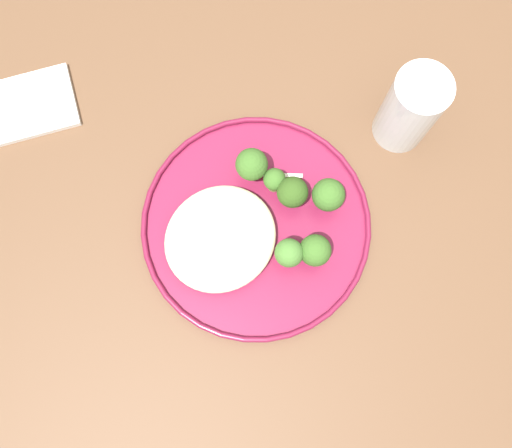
{
  "coord_description": "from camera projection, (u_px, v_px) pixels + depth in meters",
  "views": [
    {
      "loc": [
        -0.13,
        -0.11,
        1.44
      ],
      "look_at": [
        -0.04,
        0.01,
        0.76
      ],
      "focal_mm": 39.55,
      "sensor_mm": 36.0,
      "label": 1
    }
  ],
  "objects": [
    {
      "name": "folded_napkin",
      "position": [
        19.0,
        108.0,
        0.75
      ],
      "size": [
        0.17,
        0.14,
        0.01
      ],
      "primitive_type": "cube",
      "rotation": [
        0.0,
        0.0,
        -0.4
      ],
      "color": "white",
      "rests_on": "wooden_dining_table"
    },
    {
      "name": "broccoli_floret_front_edge",
      "position": [
        274.0,
        180.0,
        0.69
      ],
      "size": [
        0.03,
        0.03,
        0.05
      ],
      "color": "#7A994C",
      "rests_on": "dinner_plate"
    },
    {
      "name": "water_glass",
      "position": [
        409.0,
        112.0,
        0.69
      ],
      "size": [
        0.07,
        0.07,
        0.12
      ],
      "color": "silver",
      "rests_on": "wooden_dining_table"
    },
    {
      "name": "dinner_plate",
      "position": [
        256.0,
        226.0,
        0.71
      ],
      "size": [
        0.29,
        0.29,
        0.02
      ],
      "color": "maroon",
      "rests_on": "wooden_dining_table"
    },
    {
      "name": "ground",
      "position": [
        269.0,
        278.0,
        1.45
      ],
      "size": [
        6.0,
        6.0,
        0.0
      ],
      "primitive_type": "plane",
      "color": "#2D2B28"
    },
    {
      "name": "broccoli_floret_tall_stalk",
      "position": [
        328.0,
        195.0,
        0.68
      ],
      "size": [
        0.04,
        0.04,
        0.06
      ],
      "color": "#89A356",
      "rests_on": "dinner_plate"
    },
    {
      "name": "onion_sliver_pale_crescent",
      "position": [
        281.0,
        175.0,
        0.72
      ],
      "size": [
        0.04,
        0.04,
        0.0
      ],
      "primitive_type": "cube",
      "rotation": [
        0.0,
        0.0,
        5.57
      ],
      "color": "silver",
      "rests_on": "dinner_plate"
    },
    {
      "name": "onion_sliver_curled_piece",
      "position": [
        258.0,
        233.0,
        0.7
      ],
      "size": [
        0.05,
        0.03,
        0.0
      ],
      "primitive_type": "cube",
      "rotation": [
        0.0,
        0.0,
        3.59
      ],
      "color": "silver",
      "rests_on": "dinner_plate"
    },
    {
      "name": "seared_scallop_half_hidden",
      "position": [
        240.0,
        240.0,
        0.7
      ],
      "size": [
        0.03,
        0.03,
        0.01
      ],
      "color": "#DBB77A",
      "rests_on": "dinner_plate"
    },
    {
      "name": "broccoli_floret_near_rim",
      "position": [
        289.0,
        253.0,
        0.67
      ],
      "size": [
        0.03,
        0.03,
        0.06
      ],
      "color": "#89A356",
      "rests_on": "dinner_plate"
    },
    {
      "name": "seared_scallop_rear_pale",
      "position": [
        258.0,
        239.0,
        0.69
      ],
      "size": [
        0.03,
        0.03,
        0.02
      ],
      "color": "#DBB77A",
      "rests_on": "dinner_plate"
    },
    {
      "name": "broccoli_floret_left_leaning",
      "position": [
        292.0,
        193.0,
        0.68
      ],
      "size": [
        0.04,
        0.04,
        0.05
      ],
      "color": "#7A994C",
      "rests_on": "dinner_plate"
    },
    {
      "name": "seared_scallop_front_small",
      "position": [
        239.0,
        257.0,
        0.69
      ],
      "size": [
        0.03,
        0.03,
        0.01
      ],
      "color": "#E5C689",
      "rests_on": "dinner_plate"
    },
    {
      "name": "wooden_dining_table",
      "position": [
        280.0,
        225.0,
        0.8
      ],
      "size": [
        1.4,
        1.0,
        0.74
      ],
      "color": "brown",
      "rests_on": "ground"
    },
    {
      "name": "broccoli_floret_center_pile",
      "position": [
        315.0,
        251.0,
        0.67
      ],
      "size": [
        0.04,
        0.04,
        0.06
      ],
      "color": "#89A356",
      "rests_on": "dinner_plate"
    },
    {
      "name": "noodle_bed",
      "position": [
        220.0,
        238.0,
        0.69
      ],
      "size": [
        0.14,
        0.13,
        0.04
      ],
      "color": "beige",
      "rests_on": "dinner_plate"
    },
    {
      "name": "broccoli_floret_rear_charred",
      "position": [
        254.0,
        163.0,
        0.69
      ],
      "size": [
        0.04,
        0.04,
        0.06
      ],
      "color": "#89A356",
      "rests_on": "dinner_plate"
    },
    {
      "name": "seared_scallop_tiny_bay",
      "position": [
        220.0,
        234.0,
        0.7
      ],
      "size": [
        0.03,
        0.03,
        0.01
      ],
      "color": "#DBB77A",
      "rests_on": "dinner_plate"
    }
  ]
}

